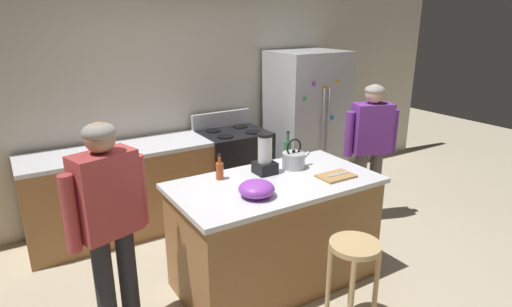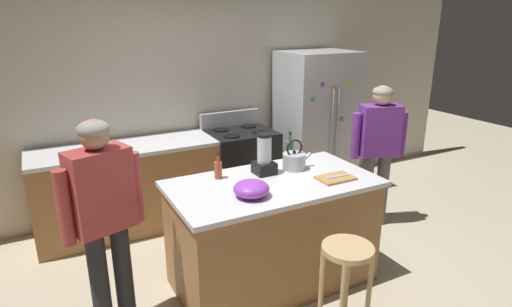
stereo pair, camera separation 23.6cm
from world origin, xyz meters
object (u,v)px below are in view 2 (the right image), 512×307
bottle_olive_oil (290,150)px  cutting_board (335,178)px  tea_kettle (294,160)px  refrigerator (316,124)px  mixing_bowl (251,189)px  chef_knife (338,176)px  bar_stool (346,267)px  person_by_island_left (103,209)px  bottle_cooking_sauce (218,169)px  blender_appliance (264,157)px  stove_range (241,168)px  kitchen_island (273,232)px  person_by_sink_right (378,144)px

bottle_olive_oil → cutting_board: bottle_olive_oil is taller
tea_kettle → refrigerator: bearing=48.2°
mixing_bowl → tea_kettle: tea_kettle is taller
tea_kettle → chef_knife: bearing=-63.1°
mixing_bowl → cutting_board: (0.77, -0.02, -0.05)m
bar_stool → bottle_olive_oil: size_ratio=2.55×
person_by_island_left → bottle_cooking_sauce: (0.94, 0.22, 0.05)m
blender_appliance → mixing_bowl: blender_appliance is taller
stove_range → kitchen_island: bearing=-106.1°
refrigerator → bar_stool: (-1.36, -2.29, -0.35)m
person_by_island_left → refrigerator: bearing=27.4°
bottle_olive_oil → chef_knife: bottle_olive_oil is taller
mixing_bowl → refrigerator: bearing=43.2°
person_by_sink_right → blender_appliance: (-1.48, -0.22, 0.15)m
bottle_cooking_sauce → bottle_olive_oil: (0.75, 0.10, 0.02)m
blender_appliance → bottle_cooking_sauce: size_ratio=1.62×
kitchen_island → refrigerator: (1.50, 1.50, 0.43)m
refrigerator → stove_range: 1.14m
person_by_sink_right → cutting_board: (-1.03, -0.61, 0.01)m
stove_range → chef_knife: stove_range is taller
kitchen_island → cutting_board: (0.47, -0.20, 0.47)m
bar_stool → bottle_cooking_sauce: 1.26m
bar_stool → bottle_cooking_sauce: bottle_cooking_sauce is taller
refrigerator → mixing_bowl: (-1.79, -1.68, 0.09)m
mixing_bowl → cutting_board: size_ratio=0.90×
person_by_sink_right → tea_kettle: (-1.20, -0.24, 0.08)m
stove_range → blender_appliance: (-0.42, -1.33, 0.60)m
kitchen_island → chef_knife: chef_knife is taller
person_by_island_left → cutting_board: 1.80m
mixing_bowl → chef_knife: (0.79, -0.02, -0.04)m
chef_knife → bottle_cooking_sauce: bearing=153.9°
bar_stool → mixing_bowl: 0.87m
bar_stool → bottle_cooking_sauce: (-0.50, 1.06, 0.46)m
refrigerator → bottle_cooking_sauce: size_ratio=8.31×
blender_appliance → tea_kettle: blender_appliance is taller
bottle_cooking_sauce → tea_kettle: tea_kettle is taller
tea_kettle → kitchen_island: bearing=-151.1°
kitchen_island → bottle_cooking_sauce: bearing=143.5°
tea_kettle → mixing_bowl: bearing=-149.6°
kitchen_island → bottle_olive_oil: bearing=43.9°
cutting_board → bottle_cooking_sauce: bearing=150.8°
person_by_sink_right → refrigerator: bearing=90.5°
blender_appliance → bottle_olive_oil: bearing=26.3°
kitchen_island → tea_kettle: bearing=28.9°
bar_stool → mixing_bowl: mixing_bowl is taller
person_by_island_left → chef_knife: person_by_island_left is taller
person_by_island_left → bar_stool: (1.44, -0.83, -0.41)m
refrigerator → cutting_board: (-1.02, -1.70, 0.04)m
bar_stool → tea_kettle: size_ratio=2.55×
stove_range → mixing_bowl: stove_range is taller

